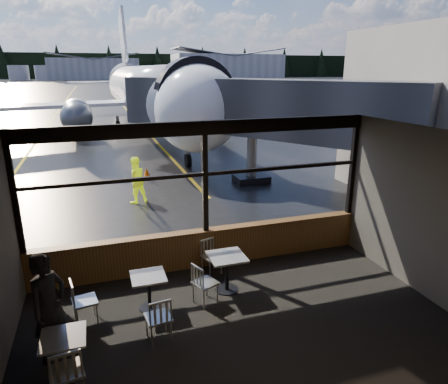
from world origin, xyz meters
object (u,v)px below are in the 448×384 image
chair_mid_w (85,301)px  cone_wing (52,136)px  cafe_table_left (66,356)px  cone_nose (147,173)px  cafe_table_mid (149,292)px  jet_bridge (258,134)px  chair_near_w (205,283)px  ground_crew (135,180)px  cafe_table_near (227,273)px  passenger (49,308)px  airliner (146,57)px  chair_left_s (67,372)px  chair_near_n (212,257)px  chair_mid_s (158,318)px

chair_mid_w → cone_wing: (-2.30, 22.17, -0.21)m
cafe_table_left → cone_nose: size_ratio=1.61×
cone_wing → cafe_table_mid: bearing=-81.0°
jet_bridge → chair_near_w: bearing=-119.8°
chair_near_w → ground_crew: size_ratio=0.55×
ground_crew → cafe_table_mid: bearing=69.7°
cafe_table_left → cafe_table_near: bearing=27.3°
chair_near_w → passenger: size_ratio=0.48×
airliner → ground_crew: bearing=-100.6°
cafe_table_mid → chair_left_s: (-1.43, -1.96, 0.12)m
cafe_table_mid → chair_near_w: bearing=-8.3°
chair_mid_w → passenger: (-0.48, -0.83, 0.48)m
airliner → cafe_table_near: bearing=-95.0°
chair_near_n → cone_wing: (-5.08, 21.07, -0.17)m
cone_nose → passenger: bearing=-105.0°
cafe_table_left → chair_near_n: (3.05, 2.46, 0.05)m
chair_near_w → cone_wing: bearing=169.1°
cafe_table_left → cone_wing: (-2.03, 23.53, -0.12)m
cafe_table_near → chair_near_n: 0.84m
passenger → chair_left_s: bearing=-125.5°
ground_crew → cone_wing: (-3.97, 15.23, -0.58)m
cafe_table_mid → chair_mid_s: size_ratio=0.81×
chair_mid_w → cone_nose: bearing=156.8°
chair_near_w → chair_mid_w: (-2.31, 0.06, -0.00)m
cafe_table_near → chair_left_s: 3.77m
passenger → chair_near_w: bearing=-34.3°
airliner → chair_near_w: bearing=-96.3°
ground_crew → cone_nose: bearing=-120.1°
chair_near_w → cone_wing: 22.71m
chair_left_s → cone_wing: 24.13m
airliner → chair_mid_w: bearing=-101.8°
cafe_table_left → chair_near_n: size_ratio=0.88×
airliner → jet_bridge: 16.95m
jet_bridge → cafe_table_near: jet_bridge is taller
cone_nose → chair_mid_s: bearing=-96.4°
chair_mid_w → ground_crew: 7.15m
jet_bridge → cafe_table_mid: 8.85m
cafe_table_left → cone_nose: (2.75, 11.60, -0.14)m
passenger → cone_wing: bearing=45.0°
cafe_table_left → chair_mid_w: 1.39m
chair_near_w → airliner: bearing=152.1°
airliner → cafe_table_left: size_ratio=48.81×
chair_near_n → cone_wing: bearing=-94.3°
chair_near_n → ground_crew: ground_crew is taller
ground_crew → chair_near_n: bearing=84.4°
cafe_table_near → chair_mid_s: 2.04m
cone_wing → cone_nose: bearing=-68.2°
ground_crew → cone_wing: bearing=-91.7°
cafe_table_near → cafe_table_left: cafe_table_near is taller
airliner → chair_left_s: 26.34m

